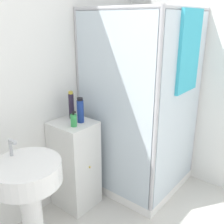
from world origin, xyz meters
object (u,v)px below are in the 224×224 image
(shampoo_bottle_tall_black, at_px, (71,105))
(shampoo_bottle_blue, at_px, (80,110))
(sink, at_px, (29,188))
(soap_dispenser, at_px, (74,120))

(shampoo_bottle_tall_black, bearing_deg, shampoo_bottle_blue, -96.31)
(sink, relative_size, soap_dispenser, 6.79)
(shampoo_bottle_blue, bearing_deg, shampoo_bottle_tall_black, 83.69)
(sink, bearing_deg, shampoo_bottle_blue, 13.42)
(sink, bearing_deg, shampoo_bottle_tall_black, 22.77)
(soap_dispenser, relative_size, shampoo_bottle_tall_black, 0.54)
(shampoo_bottle_tall_black, xyz_separation_m, shampoo_bottle_blue, (-0.01, -0.13, -0.02))
(sink, height_order, soap_dispenser, soap_dispenser)
(shampoo_bottle_tall_black, distance_m, shampoo_bottle_blue, 0.13)
(sink, relative_size, shampoo_bottle_tall_black, 3.64)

